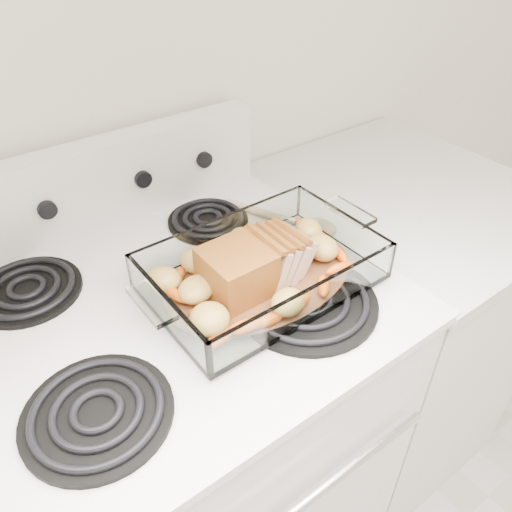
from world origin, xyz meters
TOP-DOWN VIEW (x-y plane):
  - electric_range at (0.00, 1.66)m, footprint 0.78×0.70m
  - counter_right at (0.67, 1.66)m, footprint 0.58×0.68m
  - baking_dish at (0.16, 1.58)m, footprint 0.39×0.26m
  - pork_roast at (0.13, 1.58)m, footprint 0.20×0.11m
  - roast_vegetables at (0.15, 1.62)m, footprint 0.37×0.20m
  - wooden_spoon at (0.34, 1.69)m, footprint 0.14×0.24m

SIDE VIEW (x-z plane):
  - counter_right at x=0.67m, z-range 0.00..0.93m
  - electric_range at x=0.00m, z-range -0.08..1.04m
  - wooden_spoon at x=0.34m, z-range 0.94..0.95m
  - baking_dish at x=0.16m, z-range 0.93..1.00m
  - roast_vegetables at x=0.15m, z-range 0.95..1.00m
  - pork_roast at x=0.13m, z-range 0.95..1.04m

